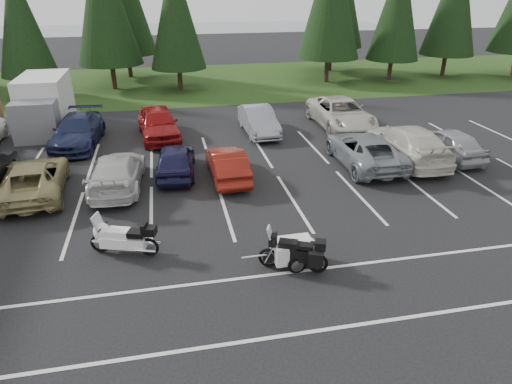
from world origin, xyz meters
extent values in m
plane|color=black|center=(0.00, 0.00, 0.00)|extent=(120.00, 120.00, 0.00)
cube|color=#233A12|center=(0.00, 24.00, 0.01)|extent=(80.00, 16.00, 0.01)
cube|color=slate|center=(4.00, 55.00, 0.00)|extent=(70.00, 50.00, 0.02)
cube|color=silver|center=(0.00, 2.00, 0.00)|extent=(32.00, 16.00, 0.01)
cylinder|color=#332316|center=(-10.50, 21.40, 1.06)|extent=(0.36, 0.36, 2.11)
cone|color=black|center=(-10.50, 21.40, 5.28)|extent=(3.87, 3.87, 7.48)
cylinder|color=#332316|center=(-5.00, 22.90, 1.31)|extent=(0.36, 0.36, 2.62)
cylinder|color=#332316|center=(0.00, 21.60, 1.13)|extent=(0.36, 0.36, 2.26)
cone|color=black|center=(0.00, 21.60, 5.64)|extent=(4.14, 4.14, 7.99)
cylinder|color=#332316|center=(12.00, 22.10, 1.34)|extent=(0.36, 0.36, 2.69)
cylinder|color=#332316|center=(17.50, 21.80, 1.16)|extent=(0.36, 0.36, 2.33)
cone|color=black|center=(17.50, 21.80, 5.82)|extent=(4.27, 4.27, 8.24)
cylinder|color=#332316|center=(23.00, 22.60, 1.24)|extent=(0.36, 0.36, 2.47)
cone|color=black|center=(23.00, 22.60, 6.18)|extent=(4.53, 4.53, 8.76)
cylinder|color=#332316|center=(-4.00, 27.50, 1.36)|extent=(0.36, 0.36, 2.71)
cylinder|color=#332316|center=(14.00, 26.80, 1.50)|extent=(0.36, 0.36, 3.00)
imported|color=#938855|center=(-6.67, 3.70, 0.69)|extent=(2.70, 5.15, 1.38)
imported|color=silver|center=(-3.50, 3.76, 0.70)|extent=(2.24, 4.94, 1.40)
imported|color=#19183D|center=(-1.11, 4.65, 0.69)|extent=(1.97, 4.17, 1.38)
imported|color=maroon|center=(1.02, 3.75, 0.66)|extent=(1.50, 4.06, 1.32)
imported|color=gray|center=(7.42, 4.08, 0.73)|extent=(2.53, 5.30, 1.46)
imported|color=beige|center=(9.57, 4.25, 0.83)|extent=(2.43, 5.76, 1.66)
imported|color=#A1A0A5|center=(11.72, 4.17, 0.72)|extent=(1.91, 4.33, 1.45)
imported|color=#1B2244|center=(-5.84, 9.61, 0.75)|extent=(2.48, 5.31, 1.50)
imported|color=maroon|center=(-1.78, 9.98, 0.82)|extent=(2.43, 5.00, 1.64)
imported|color=gray|center=(3.65, 9.68, 0.72)|extent=(1.66, 4.43, 1.44)
imported|color=beige|center=(8.52, 9.88, 0.81)|extent=(2.69, 5.80, 1.61)
camera|label=1|loc=(-1.41, -14.17, 7.85)|focal=32.00mm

